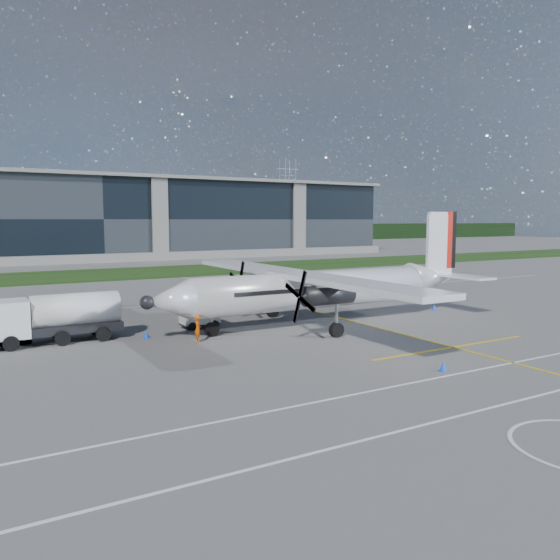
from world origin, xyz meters
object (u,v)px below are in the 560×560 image
turboprop_aircraft (325,267)px  ground_crew_person (198,327)px  fuel_tanker_truck (47,319)px  pylon_east (288,200)px  safety_cone_stbdwing (220,300)px  safety_cone_portwing (443,366)px  safety_cone_tail (434,307)px  baggage_tug (200,316)px  safety_cone_nose_stbd (147,334)px

turboprop_aircraft → ground_crew_person: turboprop_aircraft is taller
fuel_tanker_truck → pylon_east: bearing=54.5°
safety_cone_stbdwing → turboprop_aircraft: bearing=-79.8°
safety_cone_portwing → safety_cone_tail: 18.79m
pylon_east → safety_cone_tail: 163.85m
pylon_east → safety_cone_stbdwing: (-86.63, -133.27, -14.75)m
pylon_east → safety_cone_stbdwing: pylon_east is taller
safety_cone_stbdwing → baggage_tug: bearing=-120.8°
pylon_east → safety_cone_portwing: (-86.28, -159.29, -14.75)m
turboprop_aircraft → safety_cone_stbdwing: bearing=100.2°
safety_cone_nose_stbd → safety_cone_tail: (23.53, -1.26, 0.00)m
ground_crew_person → safety_cone_tail: ground_crew_person is taller
safety_cone_stbdwing → safety_cone_tail: (13.52, -12.61, 0.00)m
ground_crew_person → safety_cone_stbdwing: size_ratio=3.83×
safety_cone_tail → turboprop_aircraft: bearing=-178.3°
turboprop_aircraft → safety_cone_nose_stbd: size_ratio=53.61×
pylon_east → safety_cone_stbdwing: 159.64m
fuel_tanker_truck → safety_cone_stbdwing: fuel_tanker_truck is taller
baggage_tug → safety_cone_tail: 19.60m
turboprop_aircraft → safety_cone_stbdwing: (-2.34, 12.95, -3.77)m
baggage_tug → turboprop_aircraft: bearing=-20.7°
turboprop_aircraft → pylon_east: bearing=60.0°
ground_crew_person → safety_cone_tail: (21.21, 1.52, -0.71)m
baggage_tug → safety_cone_stbdwing: baggage_tug is taller
baggage_tug → safety_cone_tail: (19.39, -2.77, -0.55)m
ground_crew_person → safety_cone_tail: 21.27m
fuel_tanker_truck → safety_cone_nose_stbd: fuel_tanker_truck is taller
turboprop_aircraft → baggage_tug: (-8.21, 3.11, -3.22)m
safety_cone_portwing → safety_cone_stbdwing: bearing=90.8°
pylon_east → ground_crew_person: (-94.32, -147.41, -14.04)m
safety_cone_stbdwing → pylon_east: bearing=57.0°
fuel_tanker_truck → safety_cone_tail: fuel_tanker_truck is taller
turboprop_aircraft → safety_cone_portwing: turboprop_aircraft is taller
pylon_east → turboprop_aircraft: size_ratio=1.12×
fuel_tanker_truck → ground_crew_person: (7.87, -4.33, -0.50)m
pylon_east → safety_cone_tail: pylon_east is taller
pylon_east → turboprop_aircraft: pylon_east is taller
safety_cone_tail → safety_cone_nose_stbd: bearing=176.9°
safety_cone_portwing → safety_cone_tail: size_ratio=1.00×
safety_cone_portwing → fuel_tanker_truck: bearing=134.5°
fuel_tanker_truck → safety_cone_stbdwing: size_ratio=15.58×
ground_crew_person → safety_cone_nose_stbd: 3.70m
ground_crew_person → baggage_tug: bearing=-6.2°
pylon_east → safety_cone_nose_stbd: (-96.64, -144.62, -14.75)m
baggage_tug → safety_cone_stbdwing: 11.47m
fuel_tanker_truck → safety_cone_portwing: size_ratio=15.58×
baggage_tug → safety_cone_nose_stbd: bearing=-160.0°
safety_cone_stbdwing → safety_cone_tail: size_ratio=1.00×
baggage_tug → safety_cone_tail: baggage_tug is taller
turboprop_aircraft → safety_cone_portwing: 13.74m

